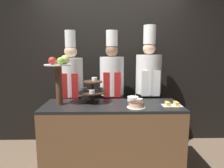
{
  "coord_description": "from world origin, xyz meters",
  "views": [
    {
      "loc": [
        -0.05,
        -2.17,
        1.53
      ],
      "look_at": [
        0.0,
        0.42,
        1.12
      ],
      "focal_mm": 32.0,
      "sensor_mm": 36.0,
      "label": 1
    }
  ],
  "objects_px": {
    "tiered_stand": "(93,90)",
    "cake_square_tray": "(172,104)",
    "fruit_pedestal": "(59,71)",
    "cake_round": "(136,105)",
    "chef_center_right": "(148,84)",
    "cup_white": "(140,101)",
    "chef_center_left": "(112,86)",
    "serving_bowl_far": "(133,99)",
    "chef_left": "(72,87)"
  },
  "relations": [
    {
      "from": "tiered_stand",
      "to": "cake_square_tray",
      "type": "height_order",
      "value": "tiered_stand"
    },
    {
      "from": "fruit_pedestal",
      "to": "cake_round",
      "type": "height_order",
      "value": "fruit_pedestal"
    },
    {
      "from": "fruit_pedestal",
      "to": "chef_center_right",
      "type": "distance_m",
      "value": 1.37
    },
    {
      "from": "cup_white",
      "to": "chef_center_left",
      "type": "bearing_deg",
      "value": 125.85
    },
    {
      "from": "tiered_stand",
      "to": "serving_bowl_far",
      "type": "height_order",
      "value": "tiered_stand"
    },
    {
      "from": "chef_left",
      "to": "chef_center_right",
      "type": "distance_m",
      "value": 1.18
    },
    {
      "from": "cake_round",
      "to": "fruit_pedestal",
      "type": "bearing_deg",
      "value": 170.44
    },
    {
      "from": "fruit_pedestal",
      "to": "cup_white",
      "type": "distance_m",
      "value": 1.1
    },
    {
      "from": "cake_round",
      "to": "cake_square_tray",
      "type": "height_order",
      "value": "cake_round"
    },
    {
      "from": "fruit_pedestal",
      "to": "cake_square_tray",
      "type": "xyz_separation_m",
      "value": [
        1.41,
        -0.08,
        -0.41
      ]
    },
    {
      "from": "cake_round",
      "to": "chef_center_right",
      "type": "height_order",
      "value": "chef_center_right"
    },
    {
      "from": "tiered_stand",
      "to": "chef_center_left",
      "type": "relative_size",
      "value": 0.2
    },
    {
      "from": "tiered_stand",
      "to": "chef_left",
      "type": "bearing_deg",
      "value": 129.87
    },
    {
      "from": "serving_bowl_far",
      "to": "cake_round",
      "type": "bearing_deg",
      "value": -90.64
    },
    {
      "from": "cake_round",
      "to": "chef_left",
      "type": "xyz_separation_m",
      "value": [
        -0.9,
        0.7,
        0.1
      ]
    },
    {
      "from": "fruit_pedestal",
      "to": "chef_center_left",
      "type": "relative_size",
      "value": 0.34
    },
    {
      "from": "tiered_stand",
      "to": "cake_square_tray",
      "type": "distance_m",
      "value": 1.03
    },
    {
      "from": "chef_left",
      "to": "chef_center_left",
      "type": "height_order",
      "value": "chef_center_left"
    },
    {
      "from": "chef_center_left",
      "to": "cup_white",
      "type": "bearing_deg",
      "value": -54.15
    },
    {
      "from": "cake_square_tray",
      "to": "chef_center_left",
      "type": "bearing_deg",
      "value": 139.69
    },
    {
      "from": "chef_left",
      "to": "chef_center_left",
      "type": "relative_size",
      "value": 1.0
    },
    {
      "from": "chef_center_left",
      "to": "tiered_stand",
      "type": "bearing_deg",
      "value": -121.69
    },
    {
      "from": "cake_square_tray",
      "to": "chef_center_right",
      "type": "distance_m",
      "value": 0.67
    },
    {
      "from": "cake_square_tray",
      "to": "chef_center_left",
      "type": "xyz_separation_m",
      "value": [
        -0.74,
        0.63,
        0.13
      ]
    },
    {
      "from": "cup_white",
      "to": "cake_square_tray",
      "type": "xyz_separation_m",
      "value": [
        0.38,
        -0.14,
        -0.01
      ]
    },
    {
      "from": "tiered_stand",
      "to": "cake_square_tray",
      "type": "bearing_deg",
      "value": -11.38
    },
    {
      "from": "serving_bowl_far",
      "to": "chef_left",
      "type": "relative_size",
      "value": 0.09
    },
    {
      "from": "cake_square_tray",
      "to": "cake_round",
      "type": "bearing_deg",
      "value": -170.61
    },
    {
      "from": "tiered_stand",
      "to": "fruit_pedestal",
      "type": "height_order",
      "value": "fruit_pedestal"
    },
    {
      "from": "serving_bowl_far",
      "to": "chef_left",
      "type": "distance_m",
      "value": 0.98
    },
    {
      "from": "fruit_pedestal",
      "to": "cake_round",
      "type": "relative_size",
      "value": 2.79
    },
    {
      "from": "cup_white",
      "to": "chef_left",
      "type": "distance_m",
      "value": 1.1
    },
    {
      "from": "cup_white",
      "to": "fruit_pedestal",
      "type": "bearing_deg",
      "value": -177.14
    },
    {
      "from": "cake_round",
      "to": "serving_bowl_far",
      "type": "height_order",
      "value": "serving_bowl_far"
    },
    {
      "from": "serving_bowl_far",
      "to": "chef_center_right",
      "type": "distance_m",
      "value": 0.47
    },
    {
      "from": "chef_left",
      "to": "chef_center_right",
      "type": "height_order",
      "value": "chef_center_right"
    },
    {
      "from": "tiered_stand",
      "to": "cup_white",
      "type": "height_order",
      "value": "tiered_stand"
    },
    {
      "from": "serving_bowl_far",
      "to": "chef_center_right",
      "type": "relative_size",
      "value": 0.08
    },
    {
      "from": "chef_center_left",
      "to": "chef_center_right",
      "type": "distance_m",
      "value": 0.57
    },
    {
      "from": "cake_round",
      "to": "chef_left",
      "type": "distance_m",
      "value": 1.15
    },
    {
      "from": "fruit_pedestal",
      "to": "chef_center_right",
      "type": "height_order",
      "value": "chef_center_right"
    },
    {
      "from": "cake_square_tray",
      "to": "cup_white",
      "type": "bearing_deg",
      "value": 160.61
    },
    {
      "from": "cake_round",
      "to": "chef_center_left",
      "type": "xyz_separation_m",
      "value": [
        -0.28,
        0.7,
        0.11
      ]
    },
    {
      "from": "cup_white",
      "to": "cake_round",
      "type": "bearing_deg",
      "value": -109.43
    },
    {
      "from": "tiered_stand",
      "to": "fruit_pedestal",
      "type": "distance_m",
      "value": 0.5
    },
    {
      "from": "serving_bowl_far",
      "to": "cup_white",
      "type": "bearing_deg",
      "value": -63.92
    },
    {
      "from": "chef_left",
      "to": "chef_center_right",
      "type": "bearing_deg",
      "value": 0.0
    },
    {
      "from": "cake_square_tray",
      "to": "chef_center_right",
      "type": "relative_size",
      "value": 0.12
    },
    {
      "from": "serving_bowl_far",
      "to": "chef_center_right",
      "type": "bearing_deg",
      "value": 51.33
    },
    {
      "from": "cake_square_tray",
      "to": "chef_center_right",
      "type": "height_order",
      "value": "chef_center_right"
    }
  ]
}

